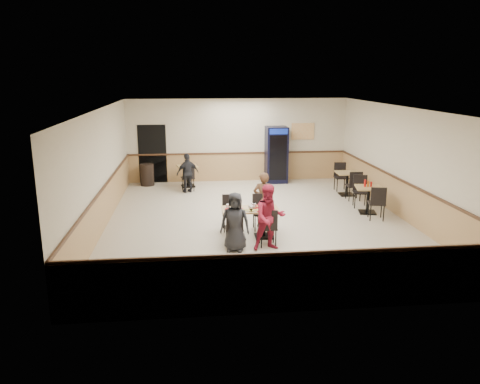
{
  "coord_description": "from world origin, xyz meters",
  "views": [
    {
      "loc": [
        -1.75,
        -11.91,
        3.84
      ],
      "look_at": [
        -0.52,
        -0.5,
        0.94
      ],
      "focal_mm": 35.0,
      "sensor_mm": 36.0,
      "label": 1
    }
  ],
  "objects": [
    {
      "name": "room_shell",
      "position": [
        1.78,
        2.55,
        0.58
      ],
      "size": [
        10.0,
        10.0,
        10.0
      ],
      "color": "silver",
      "rests_on": "ground"
    },
    {
      "name": "side_table_far_chair_north",
      "position": [
        3.31,
        3.05,
        0.48
      ],
      "size": [
        0.46,
        0.46,
        0.96
      ],
      "primitive_type": null,
      "rotation": [
        0.0,
        0.0,
        -0.04
      ],
      "color": "black",
      "rests_on": "ground"
    },
    {
      "name": "side_table_near_chair_south",
      "position": [
        3.23,
        -0.2,
        0.48
      ],
      "size": [
        0.53,
        0.53,
        0.96
      ],
      "primitive_type": null,
      "rotation": [
        0.0,
        0.0,
        2.93
      ],
      "color": "black",
      "rests_on": "ground"
    },
    {
      "name": "diner_woman_left",
      "position": [
        -0.8,
        -2.1,
        0.67
      ],
      "size": [
        0.73,
        0.56,
        1.33
      ],
      "primitive_type": "imported",
      "rotation": [
        0.0,
        0.0,
        -0.23
      ],
      "color": "black",
      "rests_on": "ground"
    },
    {
      "name": "side_table_near",
      "position": [
        3.23,
        0.4,
        0.51
      ],
      "size": [
        0.84,
        0.84,
        0.76
      ],
      "rotation": [
        0.0,
        0.0,
        -0.21
      ],
      "color": "black",
      "rests_on": "ground"
    },
    {
      "name": "condiment_caddy",
      "position": [
        3.2,
        0.45,
        0.85
      ],
      "size": [
        0.23,
        0.06,
        0.2
      ],
      "color": "red",
      "rests_on": "side_table_near"
    },
    {
      "name": "side_table_far",
      "position": [
        3.31,
        2.44,
        0.51
      ],
      "size": [
        0.74,
        0.74,
        0.76
      ],
      "rotation": [
        0.0,
        0.0,
        -0.04
      ],
      "color": "black",
      "rests_on": "ground"
    },
    {
      "name": "back_table",
      "position": [
        -1.85,
        4.2,
        0.49
      ],
      "size": [
        0.8,
        0.8,
        0.74
      ],
      "rotation": [
        0.0,
        0.0,
        0.18
      ],
      "color": "black",
      "rests_on": "ground"
    },
    {
      "name": "diner_woman_right",
      "position": [
        -0.03,
        -2.11,
        0.75
      ],
      "size": [
        0.79,
        0.65,
        1.49
      ],
      "primitive_type": "imported",
      "rotation": [
        0.0,
        0.0,
        0.12
      ],
      "color": "maroon",
      "rests_on": "ground"
    },
    {
      "name": "side_table_near_chair_north",
      "position": [
        3.23,
        1.01,
        0.48
      ],
      "size": [
        0.53,
        0.53,
        0.96
      ],
      "primitive_type": null,
      "rotation": [
        0.0,
        0.0,
        -0.21
      ],
      "color": "black",
      "rests_on": "ground"
    },
    {
      "name": "trash_bin",
      "position": [
        -3.29,
        4.55,
        0.38
      ],
      "size": [
        0.49,
        0.49,
        0.77
      ],
      "primitive_type": "cylinder",
      "color": "black",
      "rests_on": "ground"
    },
    {
      "name": "lone_diner",
      "position": [
        -1.85,
        3.36,
        0.66
      ],
      "size": [
        0.83,
        0.6,
        1.31
      ],
      "primitive_type": "imported",
      "rotation": [
        0.0,
        0.0,
        3.55
      ],
      "color": "black",
      "rests_on": "ground"
    },
    {
      "name": "side_table_far_chair_south",
      "position": [
        3.31,
        1.83,
        0.48
      ],
      "size": [
        0.46,
        0.46,
        0.96
      ],
      "primitive_type": null,
      "rotation": [
        0.0,
        0.0,
        3.1
      ],
      "color": "black",
      "rests_on": "ground"
    },
    {
      "name": "main_table",
      "position": [
        -0.36,
        -1.28,
        0.48
      ],
      "size": [
        1.36,
        0.69,
        0.72
      ],
      "rotation": [
        0.0,
        0.0,
        -0.01
      ],
      "color": "black",
      "rests_on": "ground"
    },
    {
      "name": "main_chairs",
      "position": [
        -0.4,
        -1.28,
        0.46
      ],
      "size": [
        1.22,
        1.6,
        0.92
      ],
      "rotation": [
        0.0,
        0.0,
        -0.01
      ],
      "color": "black",
      "rests_on": "ground"
    },
    {
      "name": "diner_man_opposite",
      "position": [
        0.09,
        -0.47,
        0.72
      ],
      "size": [
        0.56,
        0.41,
        1.43
      ],
      "primitive_type": "imported",
      "rotation": [
        0.0,
        0.0,
        3.01
      ],
      "color": "brown",
      "rests_on": "ground"
    },
    {
      "name": "ground",
      "position": [
        0.0,
        0.0,
        0.0
      ],
      "size": [
        10.0,
        10.0,
        0.0
      ],
      "primitive_type": "plane",
      "color": "beige",
      "rests_on": "ground"
    },
    {
      "name": "tabletop_clutter",
      "position": [
        -0.35,
        -1.34,
        0.75
      ],
      "size": [
        1.19,
        0.59,
        0.12
      ],
      "rotation": [
        0.0,
        0.0,
        -0.01
      ],
      "color": "#B90C0D",
      "rests_on": "main_table"
    },
    {
      "name": "pepsi_cooler",
      "position": [
        1.36,
        4.59,
        1.01
      ],
      "size": [
        0.77,
        0.78,
        2.02
      ],
      "rotation": [
        0.0,
        0.0,
        -0.01
      ],
      "color": "black",
      "rests_on": "ground"
    },
    {
      "name": "back_table_chair_lone",
      "position": [
        -1.85,
        3.61,
        0.47
      ],
      "size": [
        0.5,
        0.5,
        0.93
      ],
      "primitive_type": null,
      "rotation": [
        0.0,
        0.0,
        3.32
      ],
      "color": "black",
      "rests_on": "ground"
    }
  ]
}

